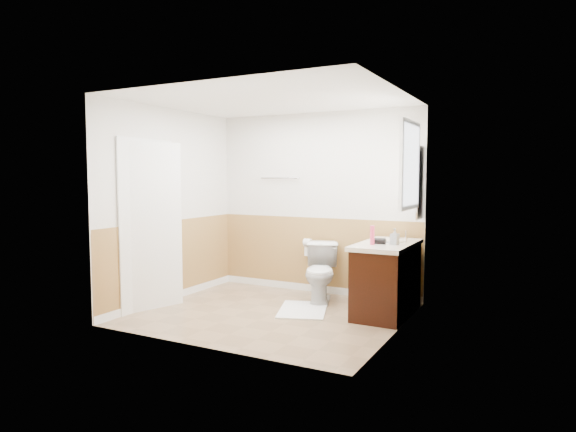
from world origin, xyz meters
The scene contains 32 objects.
floor centered at (0.00, 0.00, 0.00)m, with size 3.00×3.00×0.00m, color #8C7051.
ceiling centered at (0.00, 0.00, 2.50)m, with size 3.00×3.00×0.00m, color white.
wall_back centered at (0.00, 1.30, 1.25)m, with size 3.00×3.00×0.00m, color silver.
wall_front centered at (0.00, -1.30, 1.25)m, with size 3.00×3.00×0.00m, color silver.
wall_left centered at (-1.50, 0.00, 1.25)m, with size 3.00×3.00×0.00m, color silver.
wall_right centered at (1.50, 0.00, 1.25)m, with size 3.00×3.00×0.00m, color silver.
wainscot_back centered at (0.00, 1.29, 0.50)m, with size 3.00×3.00×0.00m, color #AE7E45.
wainscot_front centered at (0.00, -1.29, 0.50)m, with size 3.00×3.00×0.00m, color #AE7E45.
wainscot_left centered at (-1.49, 0.00, 0.50)m, with size 2.60×2.60×0.00m, color #AE7E45.
wainscot_right centered at (1.49, 0.00, 0.50)m, with size 2.60×2.60×0.00m, color #AE7E45.
toilet centered at (0.27, 0.84, 0.38)m, with size 0.42×0.74×0.75m, color silver.
bath_mat centered at (0.27, 0.30, 0.01)m, with size 0.55×0.80×0.02m, color white.
vanity_cabinet centered at (1.21, 0.63, 0.40)m, with size 0.55×1.10×0.80m, color black.
vanity_knob_left centered at (0.91, 0.53, 0.55)m, with size 0.03×0.03×0.03m, color silver.
vanity_knob_right centered at (0.91, 0.73, 0.55)m, with size 0.03×0.03×0.03m, color silver.
countertop centered at (1.20, 0.63, 0.83)m, with size 0.60×1.15×0.05m, color white.
sink_basin centered at (1.21, 0.78, 0.86)m, with size 0.36×0.36×0.02m, color white.
faucet centered at (1.39, 0.78, 0.92)m, with size 0.02×0.02×0.14m, color silver.
lotion_bottle centered at (1.11, 0.37, 0.96)m, with size 0.05×0.05×0.22m, color #E73B66.
soap_dispenser centered at (1.33, 0.51, 0.94)m, with size 0.08×0.08×0.18m, color #8C949E.
hair_dryer_body centered at (1.16, 0.49, 0.89)m, with size 0.07×0.07×0.14m, color black.
hair_dryer_handle centered at (1.13, 0.56, 0.86)m, with size 0.03×0.03×0.07m, color black.
mirror_panel centered at (1.48, 1.10, 1.55)m, with size 0.02×0.35×0.90m, color silver.
window_frame centered at (1.47, 0.59, 1.75)m, with size 0.04×0.80×1.00m, color white.
window_glass centered at (1.49, 0.59, 1.75)m, with size 0.01×0.70×0.90m, color white.
door centered at (-1.40, -0.45, 1.02)m, with size 0.05×0.80×2.04m, color white.
door_frame centered at (-1.48, -0.45, 1.03)m, with size 0.02×0.92×2.10m, color white.
door_knob centered at (-1.34, -0.12, 0.95)m, with size 0.06×0.06×0.06m, color silver.
towel_bar centered at (-0.55, 1.25, 1.60)m, with size 0.02×0.02×0.62m, color silver.
tp_holder_bar centered at (-0.10, 1.23, 0.70)m, with size 0.02×0.02×0.14m, color silver.
tp_roll centered at (-0.10, 1.23, 0.70)m, with size 0.11×0.11×0.10m, color white.
tp_sheet centered at (-0.10, 1.23, 0.59)m, with size 0.10×0.01×0.16m, color white.
Camera 1 is at (2.86, -5.04, 1.63)m, focal length 31.18 mm.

